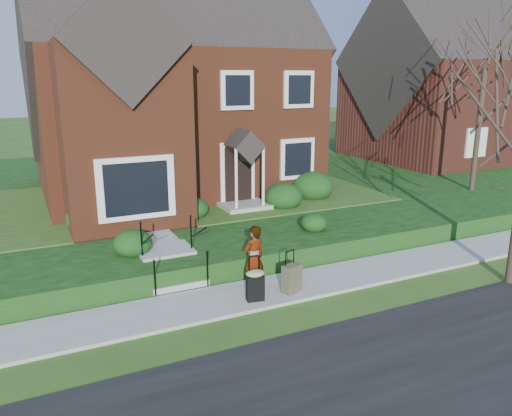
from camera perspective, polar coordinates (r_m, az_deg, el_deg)
ground at (r=12.49m, az=3.96°, el=-9.14°), size 120.00×120.00×0.00m
street at (r=9.05m, az=20.78°, el=-20.28°), size 60.00×6.00×0.01m
sidewalk at (r=12.47m, az=3.97°, el=-8.97°), size 60.00×1.60×0.08m
terrace at (r=23.43m, az=-0.61°, el=3.12°), size 44.00×20.00×0.60m
walkway at (r=15.87m, az=-12.98°, el=-1.78°), size 1.20×6.00×0.06m
main_house at (r=20.26m, az=-10.27°, el=15.18°), size 10.40×10.20×9.40m
neighbour_house at (r=30.11m, az=21.15°, el=14.25°), size 9.40×8.00×9.20m
front_steps at (r=13.00m, az=-9.79°, el=-6.07°), size 1.40×2.02×1.50m
foundation_shrubs at (r=16.70m, az=-1.99°, el=1.01°), size 9.66×4.74×1.12m
woman at (r=11.83m, az=-0.23°, el=-5.81°), size 0.68×0.53×1.63m
suitcase_black at (r=11.49m, az=-0.09°, el=-8.62°), size 0.50×0.43×1.07m
suitcase_olive at (r=11.98m, az=4.12°, el=-8.02°), size 0.53×0.40×1.02m
tree_gap at (r=21.59m, az=24.86°, el=15.51°), size 5.21×5.21×7.45m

